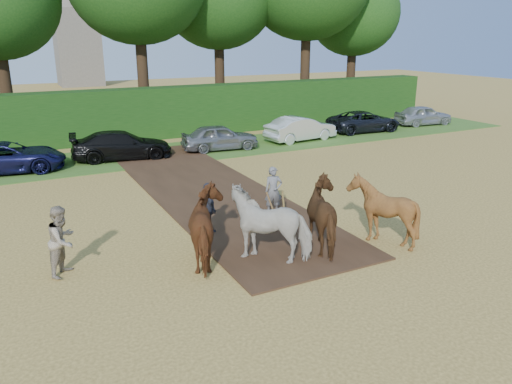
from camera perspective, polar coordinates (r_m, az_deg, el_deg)
The scene contains 8 objects.
ground at distance 13.69m, azimuth -0.50°, elevation -8.42°, with size 120.00×120.00×0.00m, color gold.
earth_strip at distance 20.22m, azimuth -5.63°, elevation 0.28°, with size 4.50×17.00×0.05m, color #472D1C.
grass_verge at distance 26.29m, azimuth -14.38°, elevation 3.83°, with size 50.00×5.00×0.03m, color #38601E.
hedgerow at distance 30.35m, azimuth -16.59°, elevation 8.30°, with size 46.00×1.60×3.00m, color #14380F.
spectator_near at distance 13.82m, azimuth -21.24°, elevation -5.19°, with size 0.91×0.71×1.87m, color #B9A791.
spectator_far at distance 15.64m, azimuth -5.51°, elevation -1.86°, with size 0.96×0.40×1.64m, color #292C37.
plough_team at distance 14.28m, azimuth 5.03°, elevation -2.98°, with size 7.01×5.02×2.02m.
parked_cars at distance 26.77m, azimuth -8.66°, elevation 5.91°, with size 40.55×3.29×1.45m.
Camera 1 is at (-5.52, -11.00, 5.99)m, focal length 35.00 mm.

